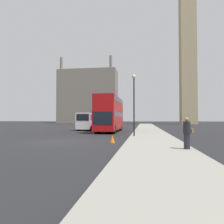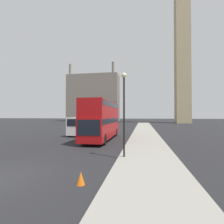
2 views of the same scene
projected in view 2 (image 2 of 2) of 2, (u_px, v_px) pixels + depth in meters
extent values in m
plane|color=black|center=(0.00, 178.00, 8.19)|extent=(300.00, 300.00, 0.00)
cube|color=gray|center=(151.00, 186.00, 6.99)|extent=(3.89, 120.00, 0.15)
cube|color=tan|center=(182.00, 55.00, 65.71)|extent=(5.11, 5.11, 50.96)
cube|color=slate|center=(93.00, 98.00, 91.62)|extent=(26.31, 10.28, 23.93)
cylinder|color=slate|center=(70.00, 69.00, 89.53)|extent=(1.23, 1.23, 5.26)
cylinder|color=slate|center=(113.00, 67.00, 85.66)|extent=(1.23, 1.23, 5.26)
cube|color=#A80F11|center=(102.00, 127.00, 21.11)|extent=(2.45, 10.83, 2.42)
cube|color=#A80F11|center=(102.00, 109.00, 21.15)|extent=(2.45, 10.61, 1.83)
cube|color=black|center=(102.00, 120.00, 21.12)|extent=(2.49, 10.40, 0.55)
cube|color=black|center=(102.00, 105.00, 21.16)|extent=(2.49, 10.18, 0.55)
cube|color=black|center=(89.00, 128.00, 15.77)|extent=(2.16, 0.03, 1.45)
cylinder|color=black|center=(85.00, 139.00, 17.51)|extent=(0.69, 1.12, 1.12)
cylinder|color=black|center=(102.00, 139.00, 17.20)|extent=(0.69, 1.12, 1.12)
cylinder|color=black|center=(102.00, 132.00, 24.97)|extent=(0.69, 1.12, 1.12)
cylinder|color=black|center=(114.00, 132.00, 24.67)|extent=(0.69, 1.12, 1.12)
cube|color=white|center=(80.00, 126.00, 25.47)|extent=(2.16, 5.15, 2.42)
cube|color=black|center=(74.00, 123.00, 22.93)|extent=(1.83, 0.02, 0.97)
cube|color=black|center=(76.00, 122.00, 23.83)|extent=(2.19, 0.93, 0.77)
cylinder|color=black|center=(70.00, 134.00, 23.86)|extent=(0.54, 0.78, 0.78)
cylinder|color=black|center=(82.00, 134.00, 23.58)|extent=(0.54, 0.78, 0.78)
cylinder|color=black|center=(79.00, 131.00, 27.31)|extent=(0.54, 0.78, 0.78)
cylinder|color=black|center=(89.00, 132.00, 27.03)|extent=(0.54, 0.78, 0.78)
cylinder|color=black|center=(124.00, 117.00, 11.72)|extent=(0.12, 0.12, 5.30)
sphere|color=beige|center=(124.00, 75.00, 11.78)|extent=(0.36, 0.36, 0.36)
cone|color=orange|center=(81.00, 178.00, 7.35)|extent=(0.36, 0.36, 0.55)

